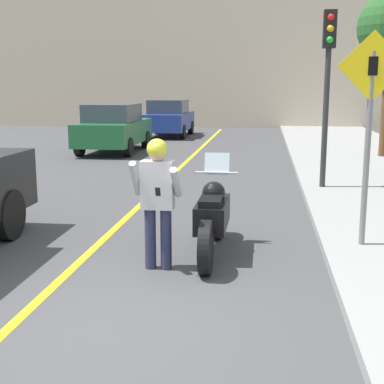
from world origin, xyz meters
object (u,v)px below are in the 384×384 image
at_px(parked_car_green, 114,128).
at_px(person_biker, 157,191).
at_px(crossing_sign, 369,119).
at_px(motorcycle, 213,217).
at_px(traffic_light, 328,66).
at_px(parked_car_blue, 169,118).

bearing_deg(parked_car_green, person_biker, -71.57).
height_order(person_biker, crossing_sign, crossing_sign).
xyz_separation_m(motorcycle, traffic_light, (1.94, 4.65, 2.17)).
distance_m(crossing_sign, traffic_light, 4.42).
distance_m(person_biker, parked_car_green, 12.52).
height_order(motorcycle, traffic_light, traffic_light).
relative_size(motorcycle, crossing_sign, 0.80).
bearing_deg(motorcycle, traffic_light, 67.36).
distance_m(parked_car_green, parked_car_blue, 6.27).
bearing_deg(traffic_light, parked_car_blue, 114.01).
xyz_separation_m(motorcycle, person_biker, (-0.62, -0.70, 0.48)).
height_order(crossing_sign, traffic_light, traffic_light).
height_order(traffic_light, parked_car_green, traffic_light).
height_order(person_biker, traffic_light, traffic_light).
height_order(traffic_light, parked_car_blue, traffic_light).
relative_size(person_biker, parked_car_blue, 0.39).
xyz_separation_m(traffic_light, parked_car_green, (-6.51, 6.53, -1.83)).
distance_m(person_biker, parked_car_blue, 18.36).
distance_m(motorcycle, parked_car_green, 12.08).
xyz_separation_m(person_biker, parked_car_blue, (-3.12, 18.09, -0.14)).
height_order(crossing_sign, parked_car_blue, crossing_sign).
xyz_separation_m(motorcycle, parked_car_green, (-4.57, 11.18, 0.34)).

